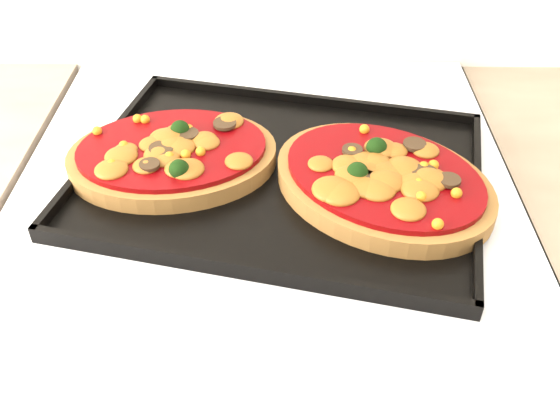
# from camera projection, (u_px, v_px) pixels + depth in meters

# --- Properties ---
(stove) EXTENTS (0.60, 0.60, 0.91)m
(stove) POSITION_uv_depth(u_px,v_px,m) (270.00, 393.00, 1.03)
(stove) COLOR silver
(stove) RESTS_ON floor
(baking_tray) EXTENTS (0.52, 0.43, 0.02)m
(baking_tray) POSITION_uv_depth(u_px,v_px,m) (281.00, 172.00, 0.73)
(baking_tray) COLOR black
(baking_tray) RESTS_ON stove
(pizza_left) EXTENTS (0.27, 0.21, 0.04)m
(pizza_left) POSITION_uv_depth(u_px,v_px,m) (172.00, 153.00, 0.73)
(pizza_left) COLOR brown
(pizza_left) RESTS_ON baking_tray
(pizza_right) EXTENTS (0.32, 0.31, 0.04)m
(pizza_right) POSITION_uv_depth(u_px,v_px,m) (383.00, 179.00, 0.69)
(pizza_right) COLOR brown
(pizza_right) RESTS_ON baking_tray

